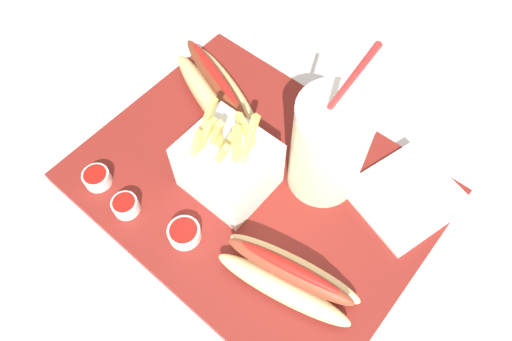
{
  "coord_description": "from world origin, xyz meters",
  "views": [
    {
      "loc": [
        0.19,
        -0.22,
        0.54
      ],
      "look_at": [
        0.0,
        0.0,
        0.05
      ],
      "focal_mm": 32.16,
      "sensor_mm": 36.0,
      "label": 1
    }
  ],
  "objects_px": {
    "fries_basket": "(228,165)",
    "ketchup_cup_1": "(125,205)",
    "hot_dog_2": "(216,90)",
    "napkin_stack": "(406,196)",
    "soda_cup": "(328,147)",
    "hot_dog_1": "(288,276)",
    "ketchup_cup_3": "(184,233)",
    "ketchup_cup_2": "(97,178)"
  },
  "relations": [
    {
      "from": "soda_cup",
      "to": "ketchup_cup_1",
      "type": "relative_size",
      "value": 7.52
    },
    {
      "from": "ketchup_cup_3",
      "to": "ketchup_cup_2",
      "type": "bearing_deg",
      "value": -172.51
    },
    {
      "from": "fries_basket",
      "to": "soda_cup",
      "type": "bearing_deg",
      "value": 43.66
    },
    {
      "from": "fries_basket",
      "to": "hot_dog_2",
      "type": "xyz_separation_m",
      "value": [
        -0.1,
        0.09,
        -0.02
      ]
    },
    {
      "from": "ketchup_cup_1",
      "to": "ketchup_cup_3",
      "type": "height_order",
      "value": "ketchup_cup_1"
    },
    {
      "from": "hot_dog_2",
      "to": "napkin_stack",
      "type": "height_order",
      "value": "hot_dog_2"
    },
    {
      "from": "hot_dog_1",
      "to": "ketchup_cup_1",
      "type": "bearing_deg",
      "value": -165.24
    },
    {
      "from": "ketchup_cup_3",
      "to": "napkin_stack",
      "type": "height_order",
      "value": "ketchup_cup_3"
    },
    {
      "from": "ketchup_cup_1",
      "to": "ketchup_cup_2",
      "type": "relative_size",
      "value": 0.95
    },
    {
      "from": "soda_cup",
      "to": "napkin_stack",
      "type": "height_order",
      "value": "soda_cup"
    },
    {
      "from": "ketchup_cup_1",
      "to": "ketchup_cup_2",
      "type": "bearing_deg",
      "value": 177.04
    },
    {
      "from": "hot_dog_2",
      "to": "napkin_stack",
      "type": "distance_m",
      "value": 0.29
    },
    {
      "from": "ketchup_cup_2",
      "to": "napkin_stack",
      "type": "relative_size",
      "value": 0.27
    },
    {
      "from": "soda_cup",
      "to": "ketchup_cup_2",
      "type": "relative_size",
      "value": 7.13
    },
    {
      "from": "ketchup_cup_2",
      "to": "napkin_stack",
      "type": "height_order",
      "value": "ketchup_cup_2"
    },
    {
      "from": "ketchup_cup_1",
      "to": "ketchup_cup_3",
      "type": "bearing_deg",
      "value": 14.71
    },
    {
      "from": "hot_dog_2",
      "to": "ketchup_cup_3",
      "type": "height_order",
      "value": "hot_dog_2"
    },
    {
      "from": "ketchup_cup_3",
      "to": "napkin_stack",
      "type": "xyz_separation_m",
      "value": [
        0.18,
        0.22,
        -0.01
      ]
    },
    {
      "from": "soda_cup",
      "to": "hot_dog_1",
      "type": "xyz_separation_m",
      "value": [
        0.05,
        -0.14,
        -0.05
      ]
    },
    {
      "from": "hot_dog_1",
      "to": "napkin_stack",
      "type": "bearing_deg",
      "value": 75.69
    },
    {
      "from": "hot_dog_2",
      "to": "ketchup_cup_1",
      "type": "distance_m",
      "value": 0.2
    },
    {
      "from": "ketchup_cup_1",
      "to": "soda_cup",
      "type": "bearing_deg",
      "value": 50.65
    },
    {
      "from": "napkin_stack",
      "to": "fries_basket",
      "type": "bearing_deg",
      "value": -145.23
    },
    {
      "from": "fries_basket",
      "to": "napkin_stack",
      "type": "bearing_deg",
      "value": 34.77
    },
    {
      "from": "hot_dog_1",
      "to": "hot_dog_2",
      "type": "height_order",
      "value": "hot_dog_2"
    },
    {
      "from": "fries_basket",
      "to": "ketchup_cup_1",
      "type": "distance_m",
      "value": 0.14
    },
    {
      "from": "ketchup_cup_3",
      "to": "fries_basket",
      "type": "bearing_deg",
      "value": 94.99
    },
    {
      "from": "soda_cup",
      "to": "napkin_stack",
      "type": "relative_size",
      "value": 1.91
    },
    {
      "from": "soda_cup",
      "to": "hot_dog_1",
      "type": "relative_size",
      "value": 1.43
    },
    {
      "from": "fries_basket",
      "to": "ketchup_cup_3",
      "type": "bearing_deg",
      "value": -85.01
    },
    {
      "from": "hot_dog_1",
      "to": "soda_cup",
      "type": "bearing_deg",
      "value": 110.7
    },
    {
      "from": "ketchup_cup_3",
      "to": "soda_cup",
      "type": "bearing_deg",
      "value": 65.64
    },
    {
      "from": "soda_cup",
      "to": "ketchup_cup_3",
      "type": "bearing_deg",
      "value": -114.36
    },
    {
      "from": "hot_dog_1",
      "to": "ketchup_cup_3",
      "type": "height_order",
      "value": "hot_dog_1"
    },
    {
      "from": "soda_cup",
      "to": "ketchup_cup_1",
      "type": "bearing_deg",
      "value": -129.35
    },
    {
      "from": "ketchup_cup_2",
      "to": "napkin_stack",
      "type": "xyz_separation_m",
      "value": [
        0.32,
        0.24,
        -0.01
      ]
    },
    {
      "from": "fries_basket",
      "to": "hot_dog_1",
      "type": "bearing_deg",
      "value": -22.08
    },
    {
      "from": "hot_dog_1",
      "to": "ketchup_cup_1",
      "type": "relative_size",
      "value": 5.26
    },
    {
      "from": "hot_dog_1",
      "to": "ketchup_cup_1",
      "type": "distance_m",
      "value": 0.22
    },
    {
      "from": "fries_basket",
      "to": "ketchup_cup_1",
      "type": "bearing_deg",
      "value": -123.12
    },
    {
      "from": "fries_basket",
      "to": "ketchup_cup_2",
      "type": "xyz_separation_m",
      "value": [
        -0.13,
        -0.11,
        -0.03
      ]
    },
    {
      "from": "hot_dog_2",
      "to": "ketchup_cup_3",
      "type": "distance_m",
      "value": 0.21
    }
  ]
}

